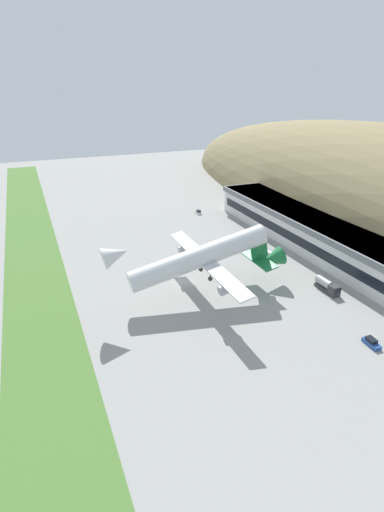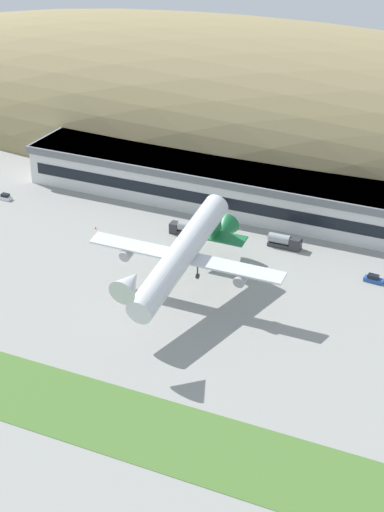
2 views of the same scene
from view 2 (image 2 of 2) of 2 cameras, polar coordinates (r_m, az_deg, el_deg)
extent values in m
plane|color=gray|center=(174.16, -3.46, -2.65)|extent=(408.54, 408.54, 0.00)
cube|color=#4C7533|center=(148.29, -10.29, -9.13)|extent=(367.68, 16.32, 0.08)
ellipsoid|color=#8E7F56|center=(254.82, 4.82, 7.42)|extent=(331.13, 81.14, 71.87)
cube|color=silver|center=(211.43, 4.25, 4.58)|extent=(118.06, 21.46, 10.26)
cube|color=slate|center=(209.82, 4.28, 5.64)|extent=(119.26, 22.66, 1.85)
cube|color=black|center=(202.42, 3.13, 3.37)|extent=(113.34, 0.16, 2.87)
cylinder|color=silver|center=(166.27, -0.77, 0.06)|extent=(5.20, 36.13, 12.21)
cone|color=silver|center=(148.49, -4.20, -1.82)|extent=(5.09, 6.62, 6.13)
cone|color=#196B38|center=(185.14, 2.05, 1.61)|extent=(5.09, 7.64, 6.34)
cube|color=#196B38|center=(179.75, 1.56, 2.42)|extent=(0.50, 6.10, 8.41)
cube|color=#196B38|center=(181.64, 1.58, 1.35)|extent=(13.52, 3.64, 1.08)
cube|color=silver|center=(168.26, -0.51, -0.07)|extent=(41.53, 3.62, 1.16)
cylinder|color=#9E9EA3|center=(173.66, -4.29, 0.25)|extent=(2.30, 3.99, 2.97)
cylinder|color=#9E9EA3|center=(164.14, 3.34, -1.45)|extent=(2.30, 3.99, 2.97)
cylinder|color=#2D2D2D|center=(170.56, -1.37, -0.63)|extent=(0.28, 0.28, 2.20)
cylinder|color=#2D2D2D|center=(171.08, -1.37, -0.96)|extent=(0.45, 1.10, 1.10)
cylinder|color=#2D2D2D|center=(168.38, 0.37, -1.02)|extent=(0.28, 0.28, 2.20)
cylinder|color=#2D2D2D|center=(168.91, 0.37, -1.35)|extent=(0.45, 1.10, 1.10)
cylinder|color=#2D2D2D|center=(157.07, -2.72, -2.09)|extent=(0.22, 0.22, 1.98)
cylinder|color=#2D2D2D|center=(157.56, -2.71, -2.40)|extent=(0.30, 0.82, 0.82)
cube|color=#264C99|center=(182.53, 12.03, -1.58)|extent=(4.22, 1.94, 0.89)
cube|color=black|center=(182.19, 11.99, -1.34)|extent=(2.35, 1.57, 0.73)
cube|color=silver|center=(221.91, -12.37, 3.82)|extent=(3.67, 1.72, 0.84)
cube|color=black|center=(221.50, -12.35, 3.99)|extent=(2.03, 1.44, 0.69)
cube|color=#333338|center=(192.53, 6.91, 0.79)|extent=(2.46, 2.32, 2.77)
cube|color=black|center=(191.99, 7.27, 0.85)|extent=(0.10, 1.95, 1.22)
cube|color=#38383D|center=(193.97, 5.83, 0.76)|extent=(5.20, 2.11, 0.90)
cylinder|color=#999EA3|center=(193.29, 5.85, 1.17)|extent=(4.94, 2.23, 2.18)
cube|color=#333338|center=(199.20, -1.16, 1.92)|extent=(2.08, 2.48, 2.49)
cube|color=black|center=(199.37, -1.43, 2.08)|extent=(0.18, 2.03, 1.10)
cube|color=#38383D|center=(198.46, -0.35, 1.56)|extent=(4.27, 2.35, 0.90)
cylinder|color=#999EA3|center=(197.77, -0.35, 1.98)|extent=(4.07, 2.46, 2.26)
cube|color=orange|center=(202.71, -6.45, 1.83)|extent=(0.52, 0.52, 0.03)
cone|color=orange|center=(202.59, -6.46, 1.90)|extent=(0.40, 0.40, 0.55)
camera|label=1|loc=(104.93, 32.48, 2.29)|focal=28.00mm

